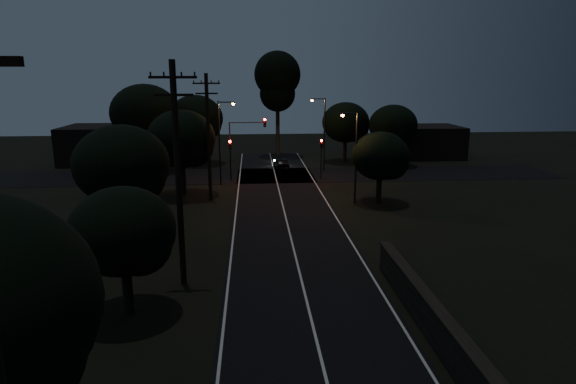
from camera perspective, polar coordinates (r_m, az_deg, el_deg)
road_surface at (r=40.55m, az=-0.76°, el=-1.08°), size 60.00×70.00×0.03m
utility_pole_mid at (r=23.75m, az=-12.91°, el=2.28°), size 2.20×0.30×11.00m
utility_pole_far at (r=40.48m, az=-9.43°, el=6.61°), size 2.20×0.30×10.50m
tree_left_b at (r=21.68m, az=-18.64°, el=-4.71°), size 4.51×4.51×5.73m
tree_left_c at (r=31.42m, az=-18.78°, el=2.82°), size 5.86×5.86×7.40m
tree_left_d at (r=42.67m, az=-12.26°, el=5.99°), size 5.92×5.92×7.51m
tree_far_nw at (r=58.47m, az=-10.66°, el=8.44°), size 6.44×6.44×8.16m
tree_far_w at (r=55.22m, az=-16.34°, el=8.77°), size 7.45×7.45×9.49m
tree_far_ne at (r=59.34m, az=7.06°, el=8.06°), size 5.73×5.73×7.25m
tree_far_e at (r=57.67m, az=12.56°, el=7.60°), size 5.60×5.60×7.10m
tree_right_a at (r=39.92m, az=11.14°, el=4.05°), size 4.66×4.66×5.92m
tall_pine at (r=63.14m, az=-1.25°, el=13.03°), size 5.92×5.92×13.45m
building_left at (r=63.08m, az=-20.56°, el=5.35°), size 10.00×8.00×4.40m
building_right at (r=65.55m, az=15.79°, el=5.80°), size 9.00×7.00×4.00m
signal_left at (r=48.65m, az=-6.87°, el=4.68°), size 0.28×0.35×4.10m
signal_right at (r=49.10m, az=3.96°, el=4.83°), size 0.28×0.35×4.10m
signal_mast at (r=48.40m, az=-4.91°, el=6.48°), size 3.70×0.35×6.25m
streetlight_a at (r=46.47m, az=-7.91°, el=6.48°), size 1.66×0.26×8.00m
streetlight_b at (r=52.91m, az=4.13°, el=7.42°), size 1.66×0.26×8.00m
streetlight_c at (r=39.37m, az=7.85°, el=4.81°), size 1.46×0.26×7.50m
car at (r=54.30m, az=-0.80°, el=3.40°), size 1.81×4.10×1.37m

